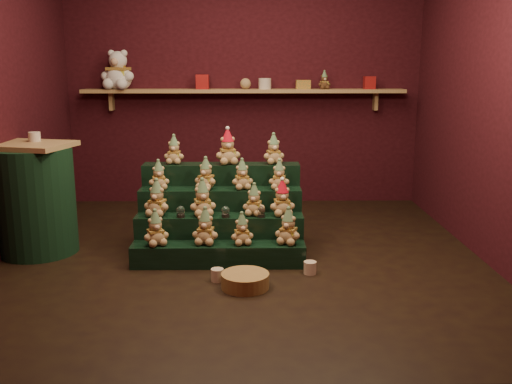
{
  "coord_description": "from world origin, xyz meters",
  "views": [
    {
      "loc": [
        0.06,
        -4.6,
        1.59
      ],
      "look_at": [
        0.12,
        0.25,
        0.5
      ],
      "focal_mm": 40.0,
      "sensor_mm": 36.0,
      "label": 1
    }
  ],
  "objects_px": {
    "snow_globe_c": "(261,212)",
    "side_table": "(35,199)",
    "snow_globe_b": "(225,212)",
    "white_bear": "(118,65)",
    "mini_christmas_tree": "(148,237)",
    "mug_right": "(310,268)",
    "riser_tier_front": "(218,255)",
    "brown_bear": "(324,80)",
    "wicker_basket": "(245,281)",
    "snow_globe_a": "(181,212)",
    "mug_left": "(217,275)"
  },
  "relations": [
    {
      "from": "white_bear",
      "to": "snow_globe_b",
      "type": "bearing_deg",
      "value": -44.27
    },
    {
      "from": "mini_christmas_tree",
      "to": "wicker_basket",
      "type": "relative_size",
      "value": 1.05
    },
    {
      "from": "mug_right",
      "to": "wicker_basket",
      "type": "height_order",
      "value": "wicker_basket"
    },
    {
      "from": "riser_tier_front",
      "to": "snow_globe_c",
      "type": "distance_m",
      "value": 0.5
    },
    {
      "from": "riser_tier_front",
      "to": "mug_right",
      "type": "distance_m",
      "value": 0.75
    },
    {
      "from": "snow_globe_c",
      "to": "side_table",
      "type": "xyz_separation_m",
      "value": [
        -1.92,
        0.2,
        0.06
      ]
    },
    {
      "from": "mini_christmas_tree",
      "to": "mug_right",
      "type": "distance_m",
      "value": 1.38
    },
    {
      "from": "snow_globe_c",
      "to": "side_table",
      "type": "bearing_deg",
      "value": 174.13
    },
    {
      "from": "snow_globe_b",
      "to": "white_bear",
      "type": "bearing_deg",
      "value": 123.21
    },
    {
      "from": "mug_right",
      "to": "snow_globe_b",
      "type": "bearing_deg",
      "value": 151.65
    },
    {
      "from": "snow_globe_c",
      "to": "side_table",
      "type": "height_order",
      "value": "side_table"
    },
    {
      "from": "riser_tier_front",
      "to": "side_table",
      "type": "relative_size",
      "value": 1.47
    },
    {
      "from": "white_bear",
      "to": "mug_left",
      "type": "bearing_deg",
      "value": -50.96
    },
    {
      "from": "riser_tier_front",
      "to": "snow_globe_a",
      "type": "bearing_deg",
      "value": 153.03
    },
    {
      "from": "snow_globe_a",
      "to": "side_table",
      "type": "distance_m",
      "value": 1.27
    },
    {
      "from": "snow_globe_a",
      "to": "snow_globe_c",
      "type": "relative_size",
      "value": 1.04
    },
    {
      "from": "mug_left",
      "to": "brown_bear",
      "type": "height_order",
      "value": "brown_bear"
    },
    {
      "from": "snow_globe_c",
      "to": "brown_bear",
      "type": "relative_size",
      "value": 0.47
    },
    {
      "from": "snow_globe_a",
      "to": "side_table",
      "type": "height_order",
      "value": "side_table"
    },
    {
      "from": "snow_globe_a",
      "to": "brown_bear",
      "type": "height_order",
      "value": "brown_bear"
    },
    {
      "from": "white_bear",
      "to": "brown_bear",
      "type": "height_order",
      "value": "white_bear"
    },
    {
      "from": "mini_christmas_tree",
      "to": "mug_right",
      "type": "relative_size",
      "value": 3.75
    },
    {
      "from": "snow_globe_a",
      "to": "mug_right",
      "type": "xyz_separation_m",
      "value": [
        1.04,
        -0.36,
        -0.36
      ]
    },
    {
      "from": "wicker_basket",
      "to": "riser_tier_front",
      "type": "bearing_deg",
      "value": 114.67
    },
    {
      "from": "white_bear",
      "to": "riser_tier_front",
      "type": "bearing_deg",
      "value": -47.47
    },
    {
      "from": "snow_globe_a",
      "to": "brown_bear",
      "type": "distance_m",
      "value": 2.57
    },
    {
      "from": "mug_right",
      "to": "snow_globe_c",
      "type": "bearing_deg",
      "value": 136.01
    },
    {
      "from": "wicker_basket",
      "to": "brown_bear",
      "type": "relative_size",
      "value": 1.79
    },
    {
      "from": "mug_right",
      "to": "wicker_basket",
      "type": "bearing_deg",
      "value": -151.05
    },
    {
      "from": "snow_globe_a",
      "to": "white_bear",
      "type": "height_order",
      "value": "white_bear"
    },
    {
      "from": "mug_right",
      "to": "white_bear",
      "type": "distance_m",
      "value": 3.34
    },
    {
      "from": "side_table",
      "to": "mug_right",
      "type": "height_order",
      "value": "side_table"
    },
    {
      "from": "side_table",
      "to": "wicker_basket",
      "type": "bearing_deg",
      "value": -10.51
    },
    {
      "from": "mug_left",
      "to": "brown_bear",
      "type": "bearing_deg",
      "value": 65.86
    },
    {
      "from": "snow_globe_b",
      "to": "brown_bear",
      "type": "xyz_separation_m",
      "value": [
        1.03,
        1.9,
        1.01
      ]
    },
    {
      "from": "riser_tier_front",
      "to": "brown_bear",
      "type": "xyz_separation_m",
      "value": [
        1.09,
        2.06,
        1.33
      ]
    },
    {
      "from": "side_table",
      "to": "mini_christmas_tree",
      "type": "xyz_separation_m",
      "value": [
        0.98,
        -0.17,
        -0.29
      ]
    },
    {
      "from": "side_table",
      "to": "mug_right",
      "type": "distance_m",
      "value": 2.4
    },
    {
      "from": "mug_left",
      "to": "mug_right",
      "type": "bearing_deg",
      "value": 11.42
    },
    {
      "from": "wicker_basket",
      "to": "snow_globe_b",
      "type": "bearing_deg",
      "value": 104.51
    },
    {
      "from": "snow_globe_c",
      "to": "brown_bear",
      "type": "xyz_separation_m",
      "value": [
        0.74,
        1.9,
        1.01
      ]
    },
    {
      "from": "snow_globe_c",
      "to": "mug_right",
      "type": "distance_m",
      "value": 0.63
    },
    {
      "from": "wicker_basket",
      "to": "white_bear",
      "type": "xyz_separation_m",
      "value": [
        -1.41,
        2.54,
        1.53
      ]
    },
    {
      "from": "mini_christmas_tree",
      "to": "wicker_basket",
      "type": "bearing_deg",
      "value": -39.3
    },
    {
      "from": "snow_globe_b",
      "to": "mug_right",
      "type": "height_order",
      "value": "snow_globe_b"
    },
    {
      "from": "snow_globe_a",
      "to": "side_table",
      "type": "bearing_deg",
      "value": 171.08
    },
    {
      "from": "snow_globe_b",
      "to": "brown_bear",
      "type": "relative_size",
      "value": 0.48
    },
    {
      "from": "riser_tier_front",
      "to": "snow_globe_c",
      "type": "relative_size",
      "value": 15.16
    },
    {
      "from": "snow_globe_c",
      "to": "brown_bear",
      "type": "height_order",
      "value": "brown_bear"
    },
    {
      "from": "snow_globe_c",
      "to": "mug_right",
      "type": "bearing_deg",
      "value": -43.99
    }
  ]
}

